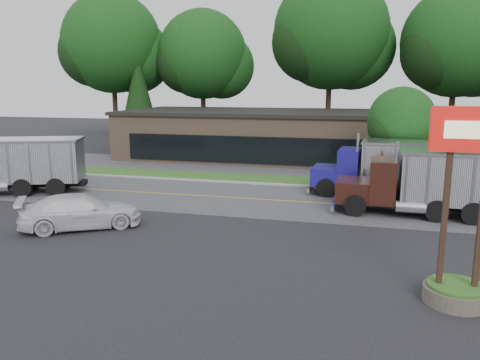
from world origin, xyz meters
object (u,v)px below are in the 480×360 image
(dump_truck_maroon, at_px, (424,181))
(rally_car, at_px, (81,211))
(bilo_sign, at_px, (461,239))
(dump_truck_blue, at_px, (381,167))
(dump_truck_red, at_px, (15,164))

(dump_truck_maroon, distance_m, rally_car, 16.90)
(bilo_sign, height_order, dump_truck_blue, bilo_sign)
(dump_truck_blue, distance_m, dump_truck_maroon, 4.21)
(bilo_sign, bearing_deg, dump_truck_red, 158.18)
(bilo_sign, distance_m, dump_truck_red, 25.29)
(rally_car, bearing_deg, bilo_sign, -137.53)
(bilo_sign, distance_m, rally_car, 16.06)
(dump_truck_maroon, relative_size, rally_car, 1.44)
(dump_truck_maroon, height_order, rally_car, dump_truck_maroon)
(dump_truck_blue, bearing_deg, dump_truck_maroon, 122.26)
(dump_truck_maroon, bearing_deg, bilo_sign, 90.77)
(dump_truck_red, relative_size, dump_truck_blue, 1.28)
(dump_truck_blue, bearing_deg, bilo_sign, 102.06)
(bilo_sign, bearing_deg, rally_car, 165.49)
(bilo_sign, bearing_deg, dump_truck_blue, 97.17)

